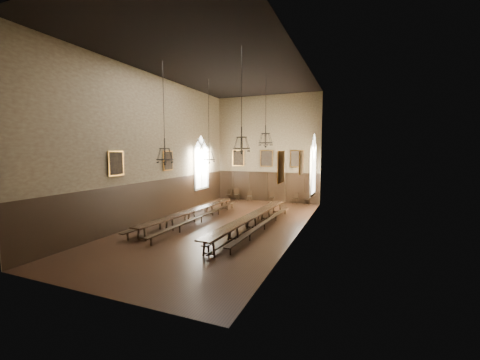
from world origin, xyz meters
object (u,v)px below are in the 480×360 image
Objects in this scene: chandelier_back_right at (266,138)px; bench_left_outer at (185,216)px; bench_left_inner at (201,218)px; chair_1 at (237,197)px; chandelier_front_left at (165,153)px; table_right at (252,222)px; bench_right_outer at (265,225)px; chair_4 at (272,199)px; chair_2 at (250,198)px; chair_6 at (295,201)px; table_left at (192,216)px; chair_7 at (307,201)px; bench_right_inner at (246,222)px; chandelier_back_left at (209,154)px; chandelier_front_right at (242,141)px; chair_0 at (228,196)px.

bench_left_outer is at bearing -156.16° from chandelier_back_right.
chair_1 is at bearing 98.05° from bench_left_inner.
chair_1 is 11.38m from chandelier_front_left.
chandelier_front_left is at bearing -109.87° from bench_left_inner.
bench_right_outer is at bearing 17.14° from table_right.
chair_1 is (-1.18, 8.35, 0.02)m from bench_left_inner.
chair_1 is at bearing 126.11° from chandelier_back_right.
chair_4 is at bearing 68.79° from bench_left_outer.
chair_6 is at bearing -16.02° from chair_2.
chair_1 reaches higher than bench_left_inner.
chair_7 is at bearing 56.38° from table_left.
bench_right_inner is 1.86× the size of chandelier_back_left.
table_right is at bearing -79.52° from chair_1.
bench_left_inner is (1.21, -0.07, 0.01)m from bench_left_outer.
chair_7 is (0.93, -0.04, 0.03)m from chair_6.
chair_2 is 0.17× the size of chandelier_front_left.
chandelier_back_left is 1.15× the size of chandelier_front_right.
table_left is 2.16× the size of chandelier_back_right.
table_right is 8.75m from chair_6.
chair_0 is 6.97m from chair_7.
chandelier_front_right reaches higher than table_right.
chandelier_back_right is 0.92× the size of chandelier_front_right.
bench_left_inner is (-3.36, 0.33, -0.11)m from table_right.
chair_7 is at bearing 83.77° from bench_right_outer.
chair_4 is 0.20× the size of chandelier_back_right.
bench_right_outer is 10.45m from chair_0.
chair_6 is (5.24, 8.33, -0.02)m from bench_left_outer.
chair_1 reaches higher than chair_7.
bench_right_outer is 9.94m from chair_1.
table_right is 9.31m from chair_2.
table_left is 10.62× the size of chair_2.
chandelier_front_left is at bearing -154.45° from table_right.
chair_6 is 8.72m from chandelier_back_left.
chair_2 is at bearing 89.68° from bench_left_inner.
chair_6 is at bearing 57.80° from bench_left_outer.
chair_0 is at bearing 121.56° from table_right.
chair_7 is (2.93, -0.07, 0.03)m from chair_4.
chair_0 is 1.04× the size of chair_6.
chair_2 is (1.26, 8.30, -0.02)m from bench_left_outer.
table_right is 1.01× the size of bench_left_inner.
chair_0 is 11.50m from chandelier_front_left.
bench_left_outer is at bearing -107.36° from chair_1.
chair_4 is (3.24, 8.35, -0.02)m from bench_left_outer.
chandelier_back_left and chandelier_back_right have the same top height.
chair_6 is at bearing 90.04° from bench_right_outer.
bench_right_inner is 8.61m from chair_7.
chair_6 reaches higher than bench_right_outer.
chandelier_front_left is at bearing -148.20° from bench_right_inner.
bench_left_outer is at bearing -114.96° from chair_2.
bench_right_outer is 6.38m from chandelier_back_left.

